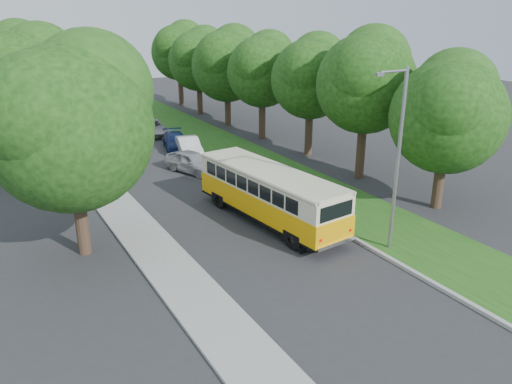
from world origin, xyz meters
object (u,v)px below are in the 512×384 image
lamppost_far (81,110)px  car_blue (176,141)px  vintage_bus (270,196)px  lamppost_near (397,156)px  car_silver (193,162)px  car_grey (152,128)px  car_white (189,147)px

lamppost_far → car_blue: bearing=18.1°
vintage_bus → lamppost_near: bearing=-68.0°
car_silver → car_grey: 11.49m
car_white → car_grey: size_ratio=0.94×
car_blue → car_grey: car_grey is taller
lamppost_far → car_silver: (5.93, -3.67, -3.41)m
vintage_bus → car_white: (1.15, 13.11, -0.70)m
vintage_bus → car_silver: size_ratio=2.27×
lamppost_near → vintage_bus: size_ratio=0.85×
car_white → vintage_bus: bearing=-83.3°
lamppost_far → car_white: lamppost_far is taller
vintage_bus → car_white: size_ratio=2.22×
car_blue → car_white: bearing=-75.1°
vintage_bus → car_grey: bearing=81.0°
car_blue → car_silver: bearing=-87.8°
car_silver → car_white: size_ratio=0.98×
vintage_bus → car_silver: (-0.10, 9.45, -0.69)m
car_silver → car_white: bearing=51.4°
lamppost_near → lamppost_far: lamppost_near is taller
vintage_bus → car_blue: (1.09, 15.45, -0.77)m
car_silver → car_white: car_silver is taller
lamppost_far → car_silver: size_ratio=1.81×
car_silver → car_blue: bearing=59.0°
lamppost_near → car_grey: bearing=93.9°
car_blue → car_grey: bearing=103.7°
lamppost_far → car_silver: lamppost_far is taller
lamppost_far → car_silver: bearing=-31.7°
lamppost_far → car_grey: lamppost_far is taller
car_silver → car_blue: size_ratio=0.97×
lamppost_near → car_silver: (-2.97, 14.83, -3.66)m
vintage_bus → car_grey: (1.07, 20.88, -0.77)m
lamppost_near → car_grey: size_ratio=1.77×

